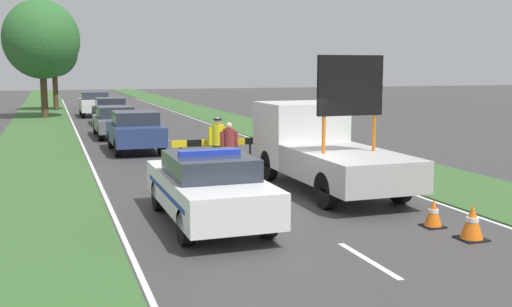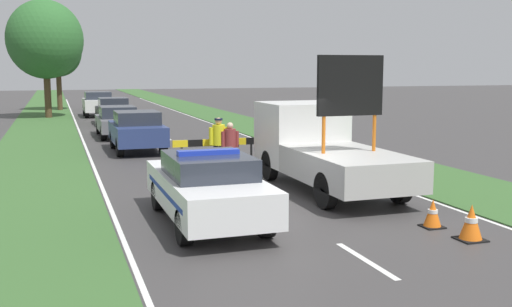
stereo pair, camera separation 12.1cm
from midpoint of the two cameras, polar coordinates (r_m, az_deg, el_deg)
ground_plane at (r=13.83m, az=2.37°, el=-5.33°), size 160.00×160.00×0.00m
lane_markings at (r=30.18m, az=-9.53°, el=1.92°), size 7.61×69.98×0.01m
grass_verge_left at (r=32.68m, az=-20.03°, el=2.03°), size 3.39×120.00×0.03m
grass_verge_right at (r=34.31m, az=-1.17°, el=2.79°), size 3.39×120.00×0.03m
police_car at (r=12.54m, az=-4.85°, el=-3.18°), size 1.83×4.73×1.56m
work_truck at (r=16.37m, az=5.88°, el=0.69°), size 2.19×6.05×3.53m
road_barrier at (r=18.99m, az=-4.01°, el=0.87°), size 2.85×0.08×0.99m
police_officer at (r=18.55m, az=-3.85°, el=1.30°), size 0.61×0.39×1.71m
pedestrian_civilian at (r=18.46m, az=-2.76°, el=0.98°), size 0.56×0.36×1.57m
traffic_cone_near_police at (r=12.05m, az=19.63°, el=-6.17°), size 0.50×0.50×0.69m
traffic_cone_centre_front at (r=12.76m, az=16.28°, el=-5.47°), size 0.42×0.42×0.58m
queued_car_hatch_blue at (r=23.64m, az=-11.58°, el=2.14°), size 1.84×3.98×1.57m
queued_car_suv_grey at (r=29.01m, az=-13.41°, el=3.03°), size 1.78×4.44×1.44m
queued_car_sedan_black at (r=35.54m, az=-13.82°, el=4.01°), size 1.77×4.21×1.53m
queued_car_van_white at (r=41.67m, az=-15.20°, el=4.61°), size 1.88×3.99×1.64m
roadside_tree_near_left at (r=41.11m, az=-19.85°, el=10.17°), size 4.78×4.78×7.54m
roadside_tree_near_right at (r=48.32m, az=-18.78°, el=9.10°), size 3.53×3.53×6.26m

